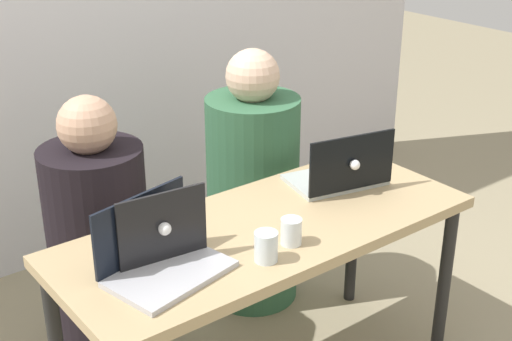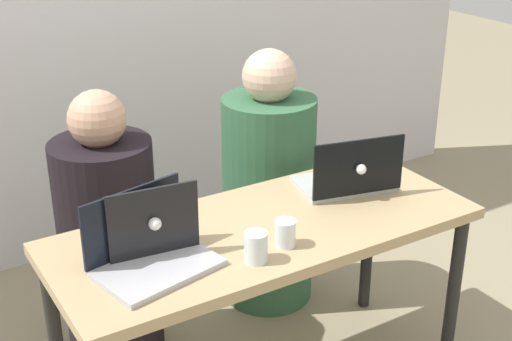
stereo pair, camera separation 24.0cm
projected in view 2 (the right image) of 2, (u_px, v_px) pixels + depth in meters
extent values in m
cube|color=tan|center=(265.00, 230.00, 2.44)|extent=(1.48, 0.61, 0.04)
cylinder|color=black|center=(453.00, 295.00, 2.71)|extent=(0.05, 0.05, 0.68)
cylinder|color=black|center=(368.00, 239.00, 3.11)|extent=(0.05, 0.05, 0.68)
cylinder|color=black|center=(109.00, 249.00, 2.80)|extent=(0.46, 0.46, 0.91)
sphere|color=tan|center=(97.00, 119.00, 2.58)|extent=(0.22, 0.22, 0.22)
cylinder|color=#315F3F|center=(268.00, 201.00, 3.14)|extent=(0.42, 0.42, 0.95)
sphere|color=beige|center=(269.00, 76.00, 2.91)|extent=(0.23, 0.23, 0.23)
cube|color=#B0B5B2|center=(144.00, 238.00, 2.33)|extent=(0.31, 0.27, 0.02)
cube|color=black|center=(154.00, 222.00, 2.17)|extent=(0.29, 0.04, 0.22)
sphere|color=white|center=(155.00, 224.00, 2.16)|extent=(0.04, 0.04, 0.04)
cube|color=#B1B1B7|center=(158.00, 269.00, 2.15)|extent=(0.40, 0.30, 0.02)
cube|color=black|center=(133.00, 221.00, 2.19)|extent=(0.35, 0.08, 0.21)
sphere|color=white|center=(130.00, 219.00, 2.20)|extent=(0.04, 0.04, 0.04)
cube|color=#AEB7B3|center=(343.00, 183.00, 2.72)|extent=(0.40, 0.30, 0.02)
cube|color=black|center=(359.00, 168.00, 2.57)|extent=(0.35, 0.09, 0.21)
sphere|color=white|center=(361.00, 169.00, 2.55)|extent=(0.04, 0.04, 0.04)
cylinder|color=silver|center=(256.00, 247.00, 2.20)|extent=(0.07, 0.07, 0.10)
cylinder|color=silver|center=(256.00, 253.00, 2.20)|extent=(0.07, 0.07, 0.05)
cylinder|color=white|center=(285.00, 233.00, 2.28)|extent=(0.07, 0.07, 0.09)
cylinder|color=silver|center=(285.00, 239.00, 2.29)|extent=(0.06, 0.06, 0.05)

